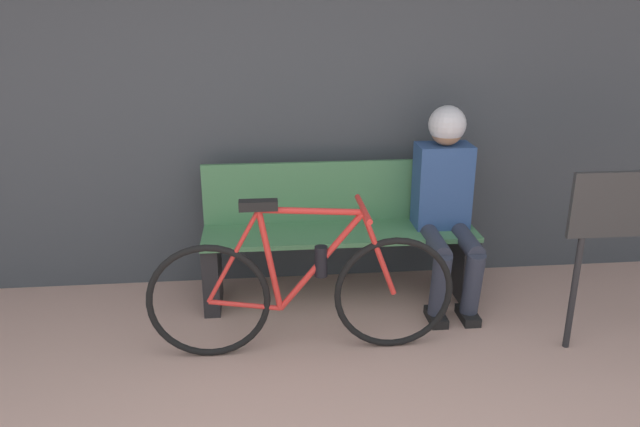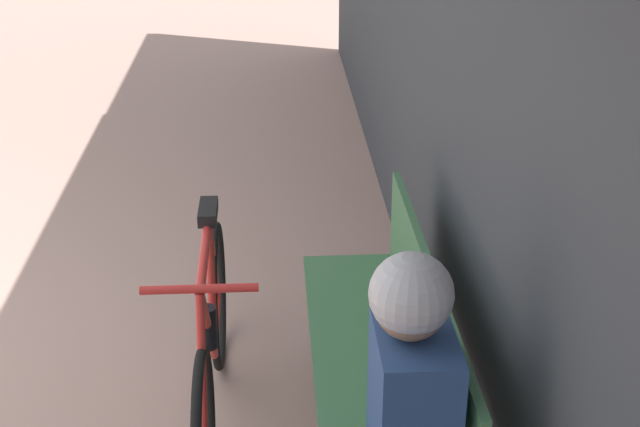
# 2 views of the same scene
# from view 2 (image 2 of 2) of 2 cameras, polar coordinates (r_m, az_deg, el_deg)

# --- Properties ---
(storefront_wall) EXTENTS (12.00, 0.56, 3.20)m
(storefront_wall) POSITION_cam_2_polar(r_m,az_deg,el_deg) (3.27, 10.40, 12.67)
(storefront_wall) COLOR #3D4247
(storefront_wall) RESTS_ON ground_plane
(park_bench_near) EXTENTS (1.72, 0.42, 0.88)m
(park_bench_near) POSITION_cam_2_polar(r_m,az_deg,el_deg) (3.31, 4.20, -10.39)
(park_bench_near) COLOR #477F51
(park_bench_near) RESTS_ON ground_plane
(bicycle) EXTENTS (1.68, 0.40, 0.90)m
(bicycle) POSITION_cam_2_polar(r_m,az_deg,el_deg) (3.56, -6.96, -8.70)
(bicycle) COLOR black
(bicycle) RESTS_ON ground_plane
(person_seated) EXTENTS (0.34, 0.61, 1.26)m
(person_seated) POSITION_cam_2_polar(r_m,az_deg,el_deg) (2.60, 3.78, -13.19)
(person_seated) COLOR #2D3342
(person_seated) RESTS_ON ground_plane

